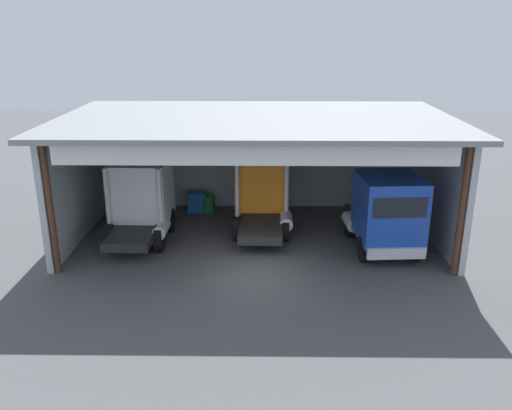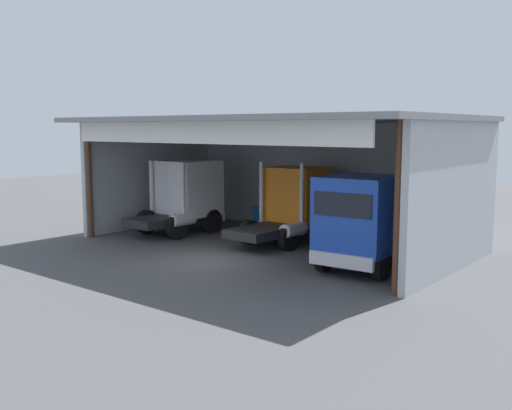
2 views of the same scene
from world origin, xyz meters
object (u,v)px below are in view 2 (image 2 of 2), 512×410
(oil_drum, at_px, (271,220))
(tool_cart, at_px, (263,217))
(truck_white_center_right_bay, at_px, (185,195))
(truck_blue_center_left_bay, at_px, (363,221))
(truck_orange_left_bay, at_px, (292,204))

(oil_drum, relative_size, tool_cart, 0.86)
(truck_white_center_right_bay, distance_m, tool_cart, 4.22)
(truck_blue_center_left_bay, relative_size, oil_drum, 6.37)
(tool_cart, bearing_deg, truck_orange_left_bay, -33.21)
(truck_white_center_right_bay, xyz_separation_m, truck_orange_left_bay, (5.24, 1.36, -0.15))
(truck_blue_center_left_bay, bearing_deg, truck_white_center_right_bay, -11.74)
(truck_orange_left_bay, distance_m, oil_drum, 3.56)
(truck_orange_left_bay, xyz_separation_m, truck_blue_center_left_bay, (4.95, -2.80, 0.09))
(truck_blue_center_left_bay, height_order, tool_cart, truck_blue_center_left_bay)
(oil_drum, height_order, tool_cart, tool_cart)
(truck_blue_center_left_bay, distance_m, oil_drum, 9.11)
(truck_white_center_right_bay, distance_m, oil_drum, 4.43)
(truck_blue_center_left_bay, height_order, oil_drum, truck_blue_center_left_bay)
(truck_blue_center_left_bay, xyz_separation_m, oil_drum, (-7.63, 4.79, -1.32))
(truck_blue_center_left_bay, xyz_separation_m, tool_cart, (-8.24, 4.95, -1.25))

